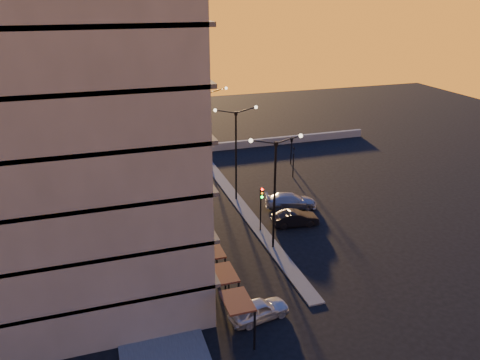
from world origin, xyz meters
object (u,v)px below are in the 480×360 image
at_px(car_hatchback, 259,309).
at_px(car_sedan, 295,218).
at_px(traffic_light_main, 261,202).
at_px(car_wagon, 291,201).
at_px(streetlamp_mid, 236,147).

xyz_separation_m(car_hatchback, car_sedan, (7.54, 11.15, 0.01)).
height_order(traffic_light_main, car_wagon, traffic_light_main).
relative_size(streetlamp_mid, car_hatchback, 2.39).
height_order(traffic_light_main, car_hatchback, traffic_light_main).
xyz_separation_m(streetlamp_mid, car_sedan, (3.37, -6.88, -4.91)).
bearing_deg(car_sedan, streetlamp_mid, 32.27).
bearing_deg(traffic_light_main, car_hatchback, -110.94).
height_order(traffic_light_main, car_sedan, traffic_light_main).
bearing_deg(traffic_light_main, streetlamp_mid, 90.00).
bearing_deg(streetlamp_mid, car_hatchback, -103.03).
distance_m(car_sedan, car_wagon, 3.71).
bearing_deg(traffic_light_main, car_wagon, 40.04).
xyz_separation_m(streetlamp_mid, car_hatchback, (-4.17, -18.04, -4.91)).
bearing_deg(streetlamp_mid, car_wagon, -36.64).
xyz_separation_m(traffic_light_main, car_wagon, (4.50, 3.78, -2.17)).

